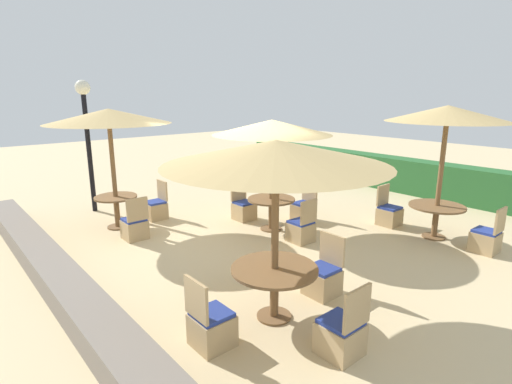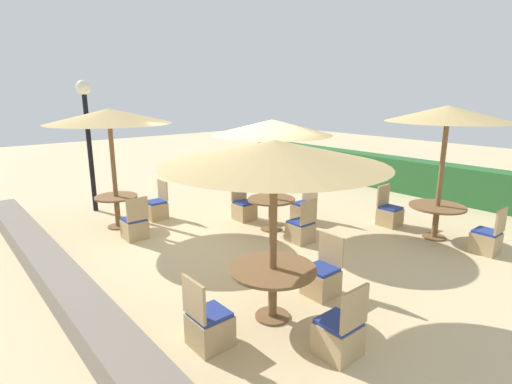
% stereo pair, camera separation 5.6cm
% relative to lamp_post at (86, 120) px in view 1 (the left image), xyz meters
% --- Properties ---
extents(ground_plane, '(40.00, 40.00, 0.00)m').
position_rel_lamp_post_xyz_m(ground_plane, '(3.94, 1.60, -2.35)').
color(ground_plane, '#D1BA8C').
extents(hedge_row, '(13.00, 0.70, 1.03)m').
position_rel_lamp_post_xyz_m(hedge_row, '(3.94, 8.13, -1.84)').
color(hedge_row, '#28602D').
rests_on(hedge_row, ground_plane).
extents(stone_border, '(10.00, 0.56, 0.39)m').
position_rel_lamp_post_xyz_m(stone_border, '(3.94, -1.94, -2.16)').
color(stone_border, slate).
rests_on(stone_border, ground_plane).
extents(lamp_post, '(0.36, 0.36, 3.32)m').
position_rel_lamp_post_xyz_m(lamp_post, '(0.00, 0.00, 0.00)').
color(lamp_post, black).
rests_on(lamp_post, ground_plane).
extents(parasol_front_left, '(2.67, 2.67, 2.69)m').
position_rel_lamp_post_xyz_m(parasol_front_left, '(1.69, -0.06, 0.16)').
color(parasol_front_left, brown).
rests_on(parasol_front_left, ground_plane).
extents(round_table_front_left, '(0.94, 0.94, 0.74)m').
position_rel_lamp_post_xyz_m(round_table_front_left, '(1.69, -0.06, -1.80)').
color(round_table_front_left, brown).
rests_on(round_table_front_left, ground_plane).
extents(patio_chair_front_left_north, '(0.46, 0.46, 0.93)m').
position_rel_lamp_post_xyz_m(patio_chair_front_left_north, '(1.67, 0.92, -2.09)').
color(patio_chair_front_left_north, tan).
rests_on(patio_chair_front_left_north, ground_plane).
extents(patio_chair_front_left_east, '(0.46, 0.46, 0.93)m').
position_rel_lamp_post_xyz_m(patio_chair_front_left_east, '(2.65, -0.07, -2.09)').
color(patio_chair_front_left_east, tan).
rests_on(patio_chair_front_left_east, ground_plane).
extents(parasol_front_right, '(2.90, 2.90, 2.45)m').
position_rel_lamp_post_xyz_m(parasol_front_right, '(6.79, 0.10, -0.07)').
color(parasol_front_right, brown).
rests_on(parasol_front_right, ground_plane).
extents(round_table_front_right, '(1.18, 1.18, 0.74)m').
position_rel_lamp_post_xyz_m(round_table_front_right, '(6.79, 0.10, -1.75)').
color(round_table_front_right, brown).
rests_on(round_table_front_right, ground_plane).
extents(patio_chair_front_right_north, '(0.46, 0.46, 0.93)m').
position_rel_lamp_post_xyz_m(patio_chair_front_right_north, '(6.80, 1.11, -2.09)').
color(patio_chair_front_right_north, tan).
rests_on(patio_chair_front_right_north, ground_plane).
extents(patio_chair_front_right_east, '(0.46, 0.46, 0.93)m').
position_rel_lamp_post_xyz_m(patio_chair_front_right_east, '(7.90, 0.14, -2.09)').
color(patio_chair_front_right_east, tan).
rests_on(patio_chair_front_right_east, ground_plane).
extents(patio_chair_front_right_south, '(0.46, 0.46, 0.93)m').
position_rel_lamp_post_xyz_m(patio_chair_front_right_south, '(6.76, -0.93, -2.09)').
color(patio_chair_front_right_south, tan).
rests_on(patio_chair_front_right_south, ground_plane).
extents(parasol_center, '(2.59, 2.59, 2.46)m').
position_rel_lamp_post_xyz_m(parasol_center, '(4.08, 2.53, -0.06)').
color(parasol_center, brown).
rests_on(parasol_center, ground_plane).
extents(round_table_center, '(1.06, 1.06, 0.72)m').
position_rel_lamp_post_xyz_m(round_table_center, '(4.08, 2.53, -1.78)').
color(round_table_center, brown).
rests_on(round_table_center, ground_plane).
extents(patio_chair_center_north, '(0.46, 0.46, 0.93)m').
position_rel_lamp_post_xyz_m(patio_chair_center_north, '(4.11, 3.58, -2.09)').
color(patio_chair_center_north, tan).
rests_on(patio_chair_center_north, ground_plane).
extents(patio_chair_center_west, '(0.46, 0.46, 0.93)m').
position_rel_lamp_post_xyz_m(patio_chair_center_west, '(3.10, 2.53, -2.09)').
color(patio_chair_center_west, tan).
rests_on(patio_chair_center_west, ground_plane).
extents(patio_chair_center_east, '(0.46, 0.46, 0.93)m').
position_rel_lamp_post_xyz_m(patio_chair_center_east, '(5.05, 2.49, -2.09)').
color(patio_chair_center_east, tan).
rests_on(patio_chair_center_east, ground_plane).
extents(parasol_back_right, '(2.42, 2.42, 2.78)m').
position_rel_lamp_post_xyz_m(parasol_back_right, '(6.73, 4.84, 0.25)').
color(parasol_back_right, brown).
rests_on(parasol_back_right, ground_plane).
extents(round_table_back_right, '(1.13, 1.13, 0.71)m').
position_rel_lamp_post_xyz_m(round_table_back_right, '(6.73, 4.84, -1.78)').
color(round_table_back_right, brown).
rests_on(round_table_back_right, ground_plane).
extents(patio_chair_back_right_east, '(0.46, 0.46, 0.93)m').
position_rel_lamp_post_xyz_m(patio_chair_back_right_east, '(7.77, 4.80, -2.09)').
color(patio_chair_back_right_east, tan).
rests_on(patio_chair_back_right_east, ground_plane).
extents(patio_chair_back_right_west, '(0.46, 0.46, 0.93)m').
position_rel_lamp_post_xyz_m(patio_chair_back_right_west, '(5.64, 4.84, -2.09)').
color(patio_chair_back_right_west, tan).
rests_on(patio_chair_back_right_west, ground_plane).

